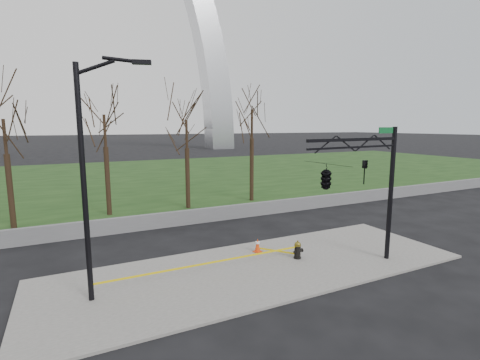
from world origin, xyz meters
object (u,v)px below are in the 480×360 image
traffic_cone (258,245)px  street_light (90,167)px  traffic_signal_mast (340,175)px  fire_hydrant (298,250)px

traffic_cone → street_light: street_light is taller
traffic_cone → traffic_signal_mast: (1.65, -3.59, 3.72)m
traffic_signal_mast → street_light: bearing=161.7°
fire_hydrant → traffic_cone: (-1.24, 1.51, -0.05)m
fire_hydrant → street_light: 9.41m
fire_hydrant → street_light: bearing=-177.6°
fire_hydrant → street_light: street_light is taller
street_light → traffic_cone: bearing=28.6°
traffic_cone → traffic_signal_mast: size_ratio=0.11×
traffic_cone → fire_hydrant: bearing=-50.7°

